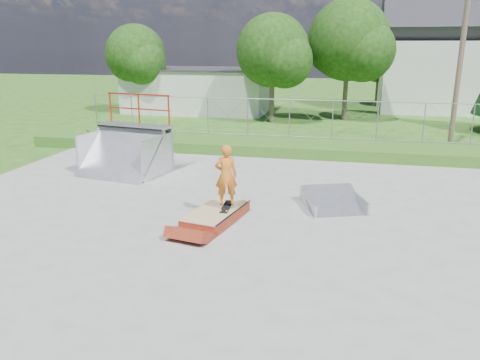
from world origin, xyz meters
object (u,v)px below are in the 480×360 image
object	(u,v)px
quarter_pipe	(122,136)
skater	(226,178)
grind_box	(216,215)
flat_bank_ramp	(334,201)

from	to	relation	value
quarter_pipe	skater	size ratio (longest dim) A/B	1.71
grind_box	skater	distance (m)	1.10
flat_bank_ramp	skater	distance (m)	3.46
flat_bank_ramp	skater	bearing A→B (deg)	-171.32
quarter_pipe	skater	distance (m)	6.31
grind_box	skater	bearing A→B (deg)	44.06
flat_bank_ramp	skater	world-z (taller)	skater
grind_box	quarter_pipe	distance (m)	6.35
quarter_pipe	skater	bearing A→B (deg)	-27.77
quarter_pipe	flat_bank_ramp	size ratio (longest dim) A/B	1.70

